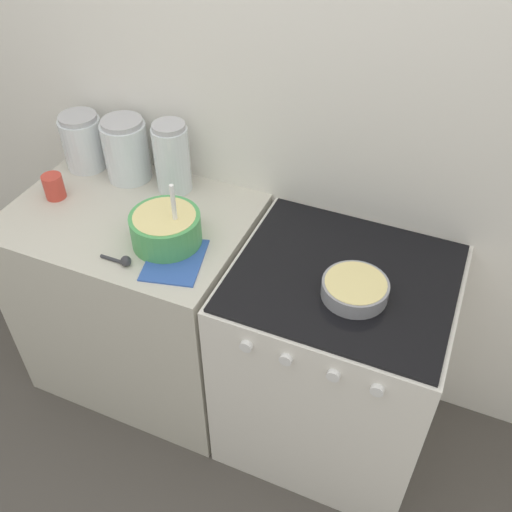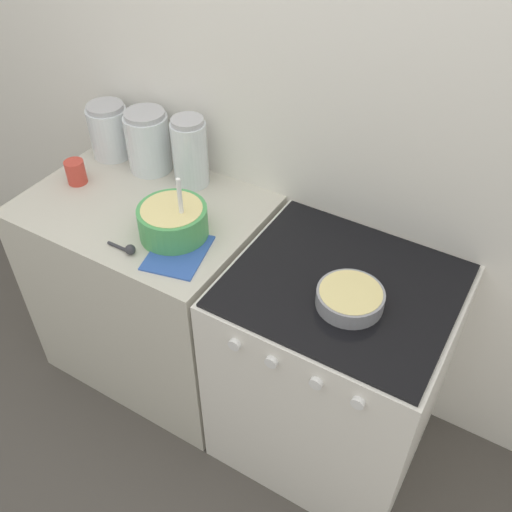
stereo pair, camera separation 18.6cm
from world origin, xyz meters
name	(u,v)px [view 1 (the left image)]	position (x,y,z in m)	size (l,w,h in m)	color
ground_plane	(209,458)	(0.00, 0.00, 0.00)	(12.00, 12.00, 0.00)	#4C4742
wall_back	(277,120)	(0.00, 0.68, 1.20)	(4.79, 0.05, 2.40)	white
countertop_cabinet	(143,299)	(-0.45, 0.33, 0.45)	(0.90, 0.66, 0.89)	beige
stove	(332,361)	(0.39, 0.33, 0.45)	(0.74, 0.68, 0.89)	white
mixing_bowl	(166,227)	(-0.23, 0.25, 0.96)	(0.24, 0.24, 0.25)	#4CA559
baking_pan	(355,289)	(0.44, 0.25, 0.92)	(0.21, 0.21, 0.06)	gray
storage_jar_left	(84,145)	(-0.78, 0.55, 0.99)	(0.17, 0.17, 0.23)	silver
storage_jar_middle	(127,153)	(-0.57, 0.55, 1.00)	(0.18, 0.18, 0.25)	silver
storage_jar_right	(172,162)	(-0.37, 0.55, 1.01)	(0.14, 0.14, 0.28)	silver
tin_can	(54,187)	(-0.76, 0.32, 0.94)	(0.08, 0.08, 0.10)	#CC3F33
recipe_page	(175,260)	(-0.16, 0.18, 0.90)	(0.24, 0.27, 0.01)	#3359B2
measuring_spoon	(123,261)	(-0.31, 0.09, 0.91)	(0.12, 0.04, 0.04)	#333338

